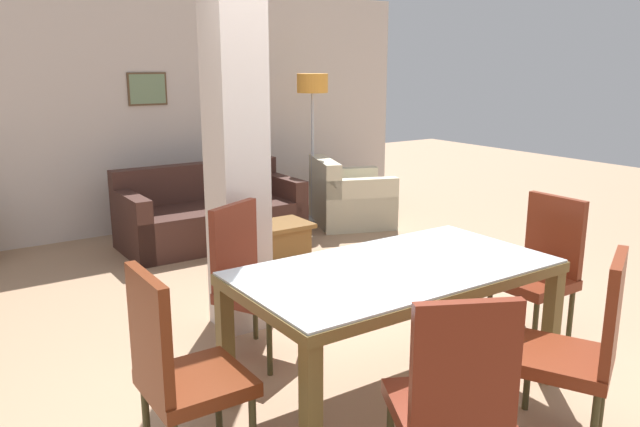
{
  "coord_description": "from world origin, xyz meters",
  "views": [
    {
      "loc": [
        -2.21,
        -2.51,
        1.89
      ],
      "look_at": [
        0.0,
        0.76,
        0.93
      ],
      "focal_mm": 35.0,
      "sensor_mm": 36.0,
      "label": 1
    }
  ],
  "objects": [
    {
      "name": "dining_table",
      "position": [
        0.0,
        0.0,
        0.63
      ],
      "size": [
        1.81,
        0.97,
        0.78
      ],
      "color": "brown",
      "rests_on": "ground_plane"
    },
    {
      "name": "dining_chair_near_right",
      "position": [
        0.45,
        -0.89,
        0.54
      ],
      "size": [
        0.62,
        0.62,
        1.0
      ],
      "rotation": [
        0.0,
        0.0,
        0.46
      ],
      "color": "maroon",
      "rests_on": "ground_plane"
    },
    {
      "name": "floor_lamp",
      "position": [
        1.9,
        3.72,
        1.49
      ],
      "size": [
        0.37,
        0.37,
        1.76
      ],
      "color": "#B7B7BC",
      "rests_on": "ground_plane"
    },
    {
      "name": "armchair",
      "position": [
        2.14,
        3.31,
        0.28
      ],
      "size": [
        1.11,
        1.14,
        0.79
      ],
      "rotation": [
        0.0,
        0.0,
        4.35
      ],
      "color": "beige",
      "rests_on": "ground_plane"
    },
    {
      "name": "dining_chair_head_right",
      "position": [
        1.32,
        0.0,
        0.54
      ],
      "size": [
        0.46,
        0.46,
        1.0
      ],
      "rotation": [
        0.0,
        0.0,
        1.57
      ],
      "color": "maroon",
      "rests_on": "ground_plane"
    },
    {
      "name": "dining_chair_far_left",
      "position": [
        -0.44,
        0.91,
        0.54
      ],
      "size": [
        0.62,
        0.62,
        1.0
      ],
      "rotation": [
        0.0,
        0.0,
        -2.69
      ],
      "color": "maroon",
      "rests_on": "ground_plane"
    },
    {
      "name": "back_wall",
      "position": [
        0.0,
        4.43,
        1.35
      ],
      "size": [
        7.2,
        0.09,
        2.7
      ],
      "color": "beige",
      "rests_on": "ground_plane"
    },
    {
      "name": "ground_plane",
      "position": [
        0.0,
        0.0,
        0.0
      ],
      "size": [
        18.0,
        18.0,
        0.0
      ],
      "primitive_type": "plane",
      "color": "#A67F5F"
    },
    {
      "name": "dining_chair_near_left",
      "position": [
        -0.45,
        -0.89,
        0.54
      ],
      "size": [
        0.62,
        0.62,
        1.0
      ],
      "rotation": [
        0.0,
        0.0,
        -0.47
      ],
      "color": "maroon",
      "rests_on": "ground_plane"
    },
    {
      "name": "coffee_table",
      "position": [
        0.59,
        2.45,
        0.21
      ],
      "size": [
        0.75,
        0.46,
        0.4
      ],
      "color": "brown",
      "rests_on": "ground_plane"
    },
    {
      "name": "bottle",
      "position": [
        0.43,
        2.45,
        0.51
      ],
      "size": [
        0.07,
        0.07,
        0.28
      ],
      "color": "#4C2D14",
      "rests_on": "coffee_table"
    },
    {
      "name": "dining_chair_head_left",
      "position": [
        -1.29,
        0.0,
        0.54
      ],
      "size": [
        0.46,
        0.46,
        1.0
      ],
      "rotation": [
        0.0,
        0.0,
        -1.57
      ],
      "color": "#632710",
      "rests_on": "ground_plane"
    },
    {
      "name": "divider_pillar",
      "position": [
        -0.28,
        1.38,
        1.35
      ],
      "size": [
        0.35,
        0.36,
        2.7
      ],
      "color": "beige",
      "rests_on": "ground_plane"
    },
    {
      "name": "sofa",
      "position": [
        0.44,
        3.5,
        0.28
      ],
      "size": [
        1.88,
        0.87,
        0.82
      ],
      "rotation": [
        0.0,
        0.0,
        3.14
      ],
      "color": "#3F241D",
      "rests_on": "ground_plane"
    }
  ]
}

